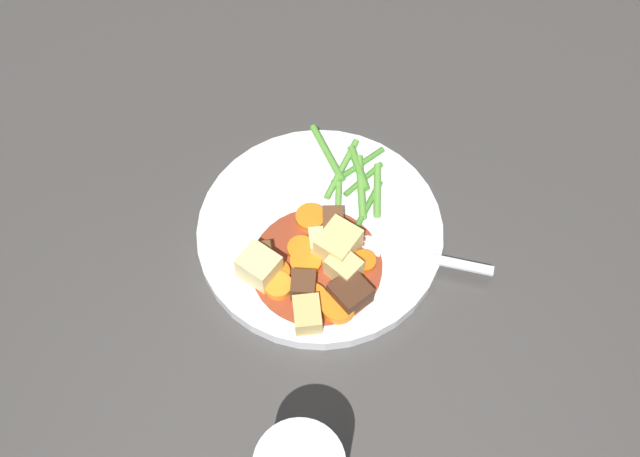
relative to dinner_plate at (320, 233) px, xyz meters
name	(u,v)px	position (x,y,z in m)	size (l,w,h in m)	color
ground_plane	(320,236)	(0.00, 0.00, -0.01)	(3.00, 3.00, 0.00)	#423F3D
dinner_plate	(320,233)	(0.00, 0.00, 0.00)	(0.26, 0.26, 0.02)	white
stew_sauce	(317,265)	(0.04, -0.01, 0.01)	(0.13, 0.13, 0.00)	#93381E
carrot_slice_0	(311,218)	(-0.01, -0.01, 0.01)	(0.03, 0.03, 0.01)	orange
carrot_slice_1	(364,262)	(0.04, 0.04, 0.01)	(0.02, 0.02, 0.01)	orange
carrot_slice_2	(278,286)	(0.07, -0.04, 0.01)	(0.03, 0.03, 0.01)	orange
carrot_slice_3	(276,274)	(0.05, -0.05, 0.01)	(0.03, 0.03, 0.01)	orange
carrot_slice_4	(311,301)	(0.09, -0.01, 0.01)	(0.03, 0.03, 0.01)	orange
carrot_slice_5	(301,250)	(0.03, -0.02, 0.01)	(0.03, 0.03, 0.01)	orange
carrot_slice_6	(306,262)	(0.04, -0.02, 0.01)	(0.03, 0.03, 0.01)	orange
carrot_slice_7	(338,306)	(0.09, 0.01, 0.01)	(0.04, 0.04, 0.01)	orange
potato_chunk_0	(259,267)	(0.05, -0.06, 0.02)	(0.03, 0.04, 0.03)	#EAD68C
potato_chunk_1	(338,245)	(0.03, 0.02, 0.03)	(0.04, 0.03, 0.04)	#E5CC7A
potato_chunk_2	(318,242)	(0.02, 0.00, 0.02)	(0.03, 0.02, 0.02)	#EAD68C
potato_chunk_3	(307,315)	(0.10, -0.02, 0.02)	(0.03, 0.03, 0.02)	#DBBC6B
potato_chunk_4	(344,268)	(0.05, 0.02, 0.02)	(0.03, 0.03, 0.03)	#E5CC7A
meat_chunk_0	(303,286)	(0.07, -0.02, 0.02)	(0.03, 0.02, 0.02)	#56331E
meat_chunk_1	(333,224)	(0.00, 0.01, 0.02)	(0.02, 0.03, 0.02)	brown
meat_chunk_2	(263,256)	(0.04, -0.06, 0.02)	(0.02, 0.02, 0.02)	brown
meat_chunk_3	(350,293)	(0.08, 0.03, 0.02)	(0.03, 0.03, 0.02)	#4C2B19
green_bean_0	(359,168)	(-0.07, 0.04, 0.01)	(0.01, 0.01, 0.06)	#599E38
green_bean_1	(377,190)	(-0.04, 0.06, 0.01)	(0.01, 0.01, 0.07)	#66AD42
green_bean_2	(363,179)	(-0.06, 0.05, 0.01)	(0.01, 0.01, 0.06)	#4C8E33
green_bean_3	(358,166)	(-0.08, 0.04, 0.01)	(0.01, 0.01, 0.07)	#4C8E33
green_bean_4	(338,216)	(-0.01, 0.02, 0.01)	(0.01, 0.01, 0.08)	#66AD42
green_bean_5	(366,208)	(-0.02, 0.05, 0.01)	(0.01, 0.01, 0.07)	#4C8E33
green_bean_6	(342,169)	(-0.07, 0.03, 0.01)	(0.01, 0.01, 0.08)	#66AD42
green_bean_7	(361,187)	(-0.05, 0.05, 0.01)	(0.01, 0.01, 0.08)	#66AD42
green_bean_8	(327,153)	(-0.09, 0.01, 0.01)	(0.01, 0.01, 0.08)	#599E38
fork	(402,253)	(0.03, 0.08, 0.01)	(0.06, 0.17, 0.00)	silver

